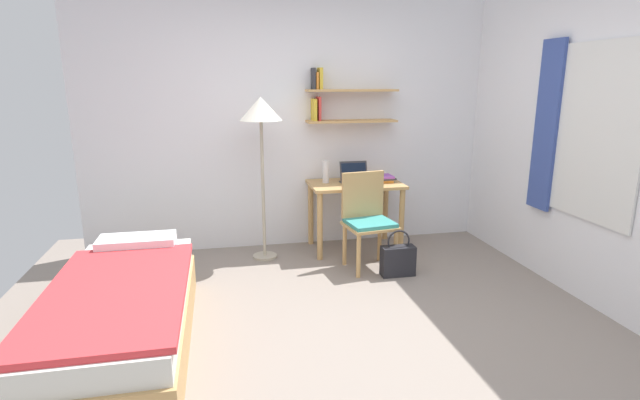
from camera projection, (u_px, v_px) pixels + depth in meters
The scene contains 11 objects.
ground_plane at pixel (346, 332), 3.43m from camera, with size 5.28×5.28×0.00m, color gray.
wall_back at pixel (299, 123), 5.04m from camera, with size 4.40×0.27×2.60m.
wall_right at pixel (615, 141), 3.53m from camera, with size 0.10×4.40×2.60m.
bed at pixel (123, 315), 3.18m from camera, with size 0.85×1.91×0.54m.
desk at pixel (355, 196), 5.01m from camera, with size 0.95×0.58×0.71m.
desk_chair at pixel (367, 217), 4.54m from camera, with size 0.49×0.46×0.90m.
standing_lamp at pixel (261, 117), 4.55m from camera, with size 0.40×0.40×1.59m.
laptop at pixel (355, 178), 4.96m from camera, with size 0.29×0.23×0.22m.
water_bottle at pixel (326, 172), 4.95m from camera, with size 0.07×0.07×0.23m, color silver.
book_stack at pixel (384, 178), 5.03m from camera, with size 0.18×0.23×0.07m.
handbag at pixel (398, 260), 4.40m from camera, with size 0.31×0.13×0.43m.
Camera 1 is at (-0.81, -3.00, 1.74)m, focal length 27.13 mm.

